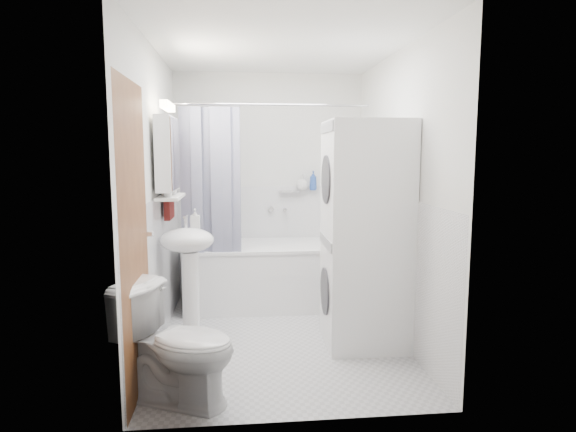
{
  "coord_description": "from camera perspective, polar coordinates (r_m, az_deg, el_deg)",
  "views": [
    {
      "loc": [
        -0.33,
        -3.91,
        1.55
      ],
      "look_at": [
        0.09,
        0.15,
        1.02
      ],
      "focal_mm": 30.0,
      "sensor_mm": 36.0,
      "label": 1
    }
  ],
  "objects": [
    {
      "name": "floor",
      "position": [
        4.22,
        -0.98,
        -14.18
      ],
      "size": [
        2.6,
        2.6,
        0.0
      ],
      "primitive_type": "plane",
      "color": "silver",
      "rests_on": "ground"
    },
    {
      "name": "room_walls",
      "position": [
        3.93,
        -1.02,
        6.44
      ],
      "size": [
        2.6,
        2.6,
        2.6
      ],
      "color": "silver",
      "rests_on": "ground"
    },
    {
      "name": "wainscot",
      "position": [
        4.32,
        -1.32,
        -5.33
      ],
      "size": [
        1.98,
        2.58,
        2.58
      ],
      "color": "white",
      "rests_on": "ground"
    },
    {
      "name": "door",
      "position": [
        3.46,
        -16.09,
        -2.07
      ],
      "size": [
        0.05,
        2.0,
        2.0
      ],
      "color": "brown",
      "rests_on": "ground"
    },
    {
      "name": "bathtub",
      "position": [
        4.99,
        -2.32,
        -6.55
      ],
      "size": [
        1.67,
        0.79,
        0.64
      ],
      "color": "white",
      "rests_on": "ground"
    },
    {
      "name": "tub_spout",
      "position": [
        5.22,
        -0.38,
        0.82
      ],
      "size": [
        0.04,
        0.12,
        0.04
      ],
      "primitive_type": "cylinder",
      "rotation": [
        1.57,
        0.0,
        0.0
      ],
      "color": "silver",
      "rests_on": "room_walls"
    },
    {
      "name": "curtain_rod",
      "position": [
        4.53,
        -2.16,
        13.06
      ],
      "size": [
        1.85,
        0.02,
        0.02
      ],
      "primitive_type": "cylinder",
      "rotation": [
        0.0,
        1.57,
        0.0
      ],
      "color": "silver",
      "rests_on": "room_walls"
    },
    {
      "name": "shower_curtain",
      "position": [
        4.51,
        -9.12,
        3.46
      ],
      "size": [
        0.55,
        0.02,
        1.45
      ],
      "color": "#151849",
      "rests_on": "curtain_rod"
    },
    {
      "name": "sink",
      "position": [
        4.05,
        -11.76,
        -4.86
      ],
      "size": [
        0.44,
        0.37,
        1.04
      ],
      "color": "white",
      "rests_on": "ground"
    },
    {
      "name": "medicine_cabinet",
      "position": [
        4.05,
        -14.11,
        7.36
      ],
      "size": [
        0.13,
        0.5,
        0.71
      ],
      "color": "white",
      "rests_on": "room_walls"
    },
    {
      "name": "shelf",
      "position": [
        4.07,
        -13.74,
        2.21
      ],
      "size": [
        0.18,
        0.54,
        0.02
      ],
      "primitive_type": "cube",
      "color": "silver",
      "rests_on": "room_walls"
    },
    {
      "name": "shower_caddy",
      "position": [
        5.2,
        0.18,
        2.95
      ],
      "size": [
        0.22,
        0.06,
        0.02
      ],
      "primitive_type": "cube",
      "color": "silver",
      "rests_on": "room_walls"
    },
    {
      "name": "towel",
      "position": [
        4.31,
        -13.99,
        4.61
      ],
      "size": [
        0.07,
        0.3,
        0.73
      ],
      "color": "#4D130D",
      "rests_on": "room_walls"
    },
    {
      "name": "washer_dryer",
      "position": [
        3.93,
        9.1,
        -2.17
      ],
      "size": [
        0.66,
        0.65,
        1.81
      ],
      "rotation": [
        0.0,
        0.0,
        -0.02
      ],
      "color": "white",
      "rests_on": "ground"
    },
    {
      "name": "toilet",
      "position": [
        3.17,
        -12.92,
        -14.71
      ],
      "size": [
        0.86,
        0.7,
        0.74
      ],
      "primitive_type": "imported",
      "rotation": [
        0.0,
        0.0,
        1.14
      ],
      "color": "white",
      "rests_on": "ground"
    },
    {
      "name": "soap_pump",
      "position": [
        4.22,
        -10.94,
        -0.95
      ],
      "size": [
        0.08,
        0.17,
        0.08
      ],
      "primitive_type": "imported",
      "color": "gray",
      "rests_on": "sink"
    },
    {
      "name": "shelf_bottle",
      "position": [
        3.91,
        -14.06,
        2.71
      ],
      "size": [
        0.07,
        0.18,
        0.07
      ],
      "primitive_type": "imported",
      "color": "gray",
      "rests_on": "shelf"
    },
    {
      "name": "shelf_cup",
      "position": [
        4.18,
        -13.54,
        3.22
      ],
      "size": [
        0.1,
        0.09,
        0.1
      ],
      "primitive_type": "imported",
      "color": "gray",
      "rests_on": "shelf"
    },
    {
      "name": "shampoo_a",
      "position": [
        5.21,
        1.69,
        3.79
      ],
      "size": [
        0.13,
        0.17,
        0.13
      ],
      "primitive_type": "imported",
      "color": "gray",
      "rests_on": "shower_caddy"
    },
    {
      "name": "shampoo_b",
      "position": [
        5.23,
        3.0,
        3.52
      ],
      "size": [
        0.08,
        0.21,
        0.08
      ],
      "primitive_type": "imported",
      "color": "#274A9E",
      "rests_on": "shower_caddy"
    }
  ]
}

